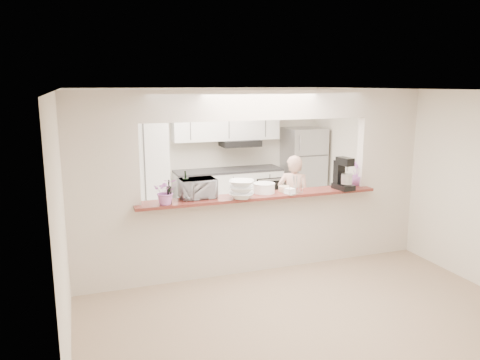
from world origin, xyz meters
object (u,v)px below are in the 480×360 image
refrigerator (303,169)px  toaster_oven (198,188)px  person (294,200)px  stand_mixer (343,175)px

refrigerator → toaster_oven: 3.91m
toaster_oven → person: bearing=19.9°
refrigerator → stand_mixer: bearing=-106.1°
stand_mixer → person: stand_mixer is taller
stand_mixer → person: size_ratio=0.32×
stand_mixer → refrigerator: bearing=73.9°
refrigerator → person: refrigerator is taller
refrigerator → toaster_oven: size_ratio=3.63×
toaster_oven → stand_mixer: size_ratio=1.01×
refrigerator → person: size_ratio=1.17×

